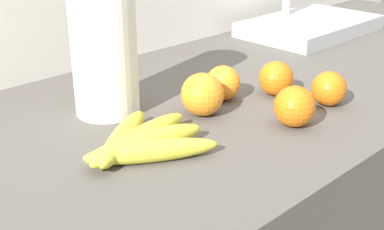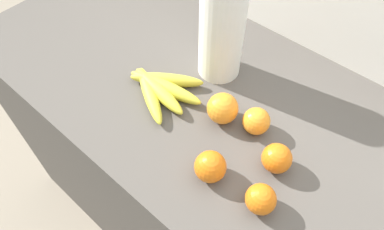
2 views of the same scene
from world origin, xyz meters
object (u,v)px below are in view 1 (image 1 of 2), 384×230
(orange_back_left, at_px, (294,106))
(sink_basin, at_px, (310,25))
(orange_back_right, at_px, (276,78))
(orange_right, at_px, (202,94))
(orange_front, at_px, (329,89))
(orange_far_right, at_px, (223,83))
(paper_towel_roll, at_px, (103,32))
(banana_bunch, at_px, (140,142))

(orange_back_left, distance_m, sink_basin, 0.65)
(orange_back_left, bearing_deg, orange_back_right, 49.57)
(orange_right, bearing_deg, orange_back_right, -9.51)
(orange_right, bearing_deg, orange_front, -33.00)
(orange_back_left, bearing_deg, orange_front, 5.10)
(orange_right, height_order, orange_front, orange_right)
(orange_far_right, xyz_separation_m, paper_towel_roll, (-0.19, 0.10, 0.11))
(orange_front, distance_m, paper_towel_roll, 0.42)
(orange_back_right, xyz_separation_m, orange_back_left, (-0.10, -0.11, 0.00))
(orange_front, xyz_separation_m, paper_towel_roll, (-0.31, 0.26, 0.11))
(banana_bunch, distance_m, sink_basin, 0.84)
(banana_bunch, xyz_separation_m, orange_far_right, (0.25, 0.06, 0.01))
(banana_bunch, height_order, sink_basin, sink_basin)
(banana_bunch, relative_size, orange_back_right, 3.26)
(banana_bunch, bearing_deg, orange_front, -13.70)
(orange_back_right, relative_size, paper_towel_roll, 0.21)
(orange_back_right, height_order, sink_basin, sink_basin)
(sink_basin, bearing_deg, banana_bunch, -163.15)
(sink_basin, bearing_deg, orange_back_left, -148.03)
(banana_bunch, xyz_separation_m, orange_front, (0.37, -0.09, 0.01))
(orange_right, xyz_separation_m, sink_basin, (0.63, 0.20, -0.02))
(paper_towel_roll, bearing_deg, orange_far_right, -27.98)
(orange_front, bearing_deg, banana_bunch, 166.30)
(orange_right, xyz_separation_m, orange_front, (0.20, -0.13, -0.01))
(paper_towel_roll, bearing_deg, orange_front, -39.59)
(orange_right, relative_size, paper_towel_roll, 0.24)
(banana_bunch, relative_size, orange_back_left, 3.11)
(banana_bunch, bearing_deg, orange_far_right, 14.32)
(orange_back_right, bearing_deg, sink_basin, 26.99)
(orange_right, distance_m, orange_back_left, 0.16)
(orange_front, distance_m, sink_basin, 0.55)
(orange_back_right, bearing_deg, paper_towel_roll, 151.12)
(banana_bunch, bearing_deg, paper_towel_roll, 70.11)
(orange_far_right, bearing_deg, sink_basin, 18.00)
(orange_right, distance_m, orange_front, 0.24)
(orange_front, height_order, paper_towel_roll, paper_towel_roll)
(banana_bunch, bearing_deg, sink_basin, 16.85)
(orange_right, distance_m, orange_far_right, 0.09)
(orange_back_left, distance_m, orange_far_right, 0.17)
(orange_right, bearing_deg, orange_far_right, 17.49)
(banana_bunch, distance_m, paper_towel_roll, 0.22)
(orange_back_left, distance_m, paper_towel_roll, 0.35)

